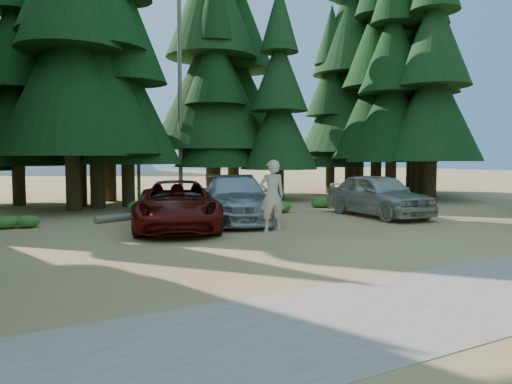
% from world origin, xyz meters
% --- Properties ---
extents(ground, '(160.00, 160.00, 0.00)m').
position_xyz_m(ground, '(0.00, 0.00, 0.00)').
color(ground, '#A47045').
rests_on(ground, ground).
extents(forest_belt_north, '(36.00, 7.00, 22.00)m').
position_xyz_m(forest_belt_north, '(0.00, 15.00, 0.00)').
color(forest_belt_north, black).
rests_on(forest_belt_north, ground).
extents(forest_belt_east, '(6.00, 22.00, 22.00)m').
position_xyz_m(forest_belt_east, '(15.50, 4.00, 0.00)').
color(forest_belt_east, black).
rests_on(forest_belt_east, ground).
extents(snag_front, '(0.24, 0.24, 12.00)m').
position_xyz_m(snag_front, '(0.80, 14.50, 6.00)').
color(snag_front, gray).
rests_on(snag_front, ground).
extents(snag_back, '(0.20, 0.20, 10.00)m').
position_xyz_m(snag_back, '(-1.20, 16.00, 5.00)').
color(snag_back, gray).
rests_on(snag_back, ground).
extents(mountain_peak, '(48.00, 50.00, 28.00)m').
position_xyz_m(mountain_peak, '(-2.59, 88.23, 12.71)').
color(mountain_peak, '#9CA0A5').
rests_on(mountain_peak, ground).
extents(red_pickup, '(4.79, 6.72, 1.70)m').
position_xyz_m(red_pickup, '(-3.39, 4.07, 0.85)').
color(red_pickup, '#5C0D07').
rests_on(red_pickup, ground).
extents(silver_minivan_center, '(4.67, 6.71, 1.80)m').
position_xyz_m(silver_minivan_center, '(-0.62, 4.99, 0.90)').
color(silver_minivan_center, '#A9ACB1').
rests_on(silver_minivan_center, ground).
extents(silver_minivan_right, '(2.69, 5.59, 1.84)m').
position_xyz_m(silver_minivan_right, '(5.39, 3.34, 0.92)').
color(silver_minivan_right, '#B2AC9E').
rests_on(silver_minivan_right, ground).
extents(frisbee_player, '(0.82, 0.63, 2.00)m').
position_xyz_m(frisbee_player, '(-2.36, -0.59, 1.45)').
color(frisbee_player, beige).
rests_on(frisbee_player, ground).
extents(log_left, '(3.58, 1.51, 0.26)m').
position_xyz_m(log_left, '(-3.88, 7.52, 0.13)').
color(log_left, gray).
rests_on(log_left, ground).
extents(log_mid, '(3.21, 1.07, 0.27)m').
position_xyz_m(log_mid, '(0.93, 10.50, 0.13)').
color(log_mid, gray).
rests_on(log_mid, ground).
extents(log_right, '(5.43, 2.35, 0.36)m').
position_xyz_m(log_right, '(7.89, 8.70, 0.18)').
color(log_right, gray).
rests_on(log_right, ground).
extents(shrub_far_left, '(0.83, 0.83, 0.46)m').
position_xyz_m(shrub_far_left, '(-8.61, 7.16, 0.23)').
color(shrub_far_left, '#2F6A1F').
rests_on(shrub_far_left, ground).
extents(shrub_left, '(0.97, 0.97, 0.53)m').
position_xyz_m(shrub_left, '(-3.03, 10.00, 0.27)').
color(shrub_left, '#2F6A1F').
rests_on(shrub_left, ground).
extents(shrub_center_left, '(1.39, 1.39, 0.76)m').
position_xyz_m(shrub_center_left, '(-0.91, 8.83, 0.38)').
color(shrub_center_left, '#2F6A1F').
rests_on(shrub_center_left, ground).
extents(shrub_center_right, '(1.13, 1.13, 0.62)m').
position_xyz_m(shrub_center_right, '(-0.79, 10.00, 0.31)').
color(shrub_center_right, '#2F6A1F').
rests_on(shrub_center_right, ground).
extents(shrub_right, '(0.94, 0.94, 0.52)m').
position_xyz_m(shrub_right, '(2.59, 6.66, 0.26)').
color(shrub_right, '#2F6A1F').
rests_on(shrub_right, ground).
extents(shrub_far_right, '(0.99, 0.99, 0.54)m').
position_xyz_m(shrub_far_right, '(5.56, 7.52, 0.27)').
color(shrub_far_right, '#2F6A1F').
rests_on(shrub_far_right, ground).
extents(shrub_edge_west, '(0.82, 0.82, 0.45)m').
position_xyz_m(shrub_edge_west, '(-7.93, 7.04, 0.23)').
color(shrub_edge_west, '#2F6A1F').
rests_on(shrub_edge_west, ground).
extents(shrub_edge_east, '(0.89, 0.89, 0.49)m').
position_xyz_m(shrub_edge_east, '(8.56, 7.66, 0.24)').
color(shrub_edge_east, '#2F6A1F').
rests_on(shrub_edge_east, ground).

